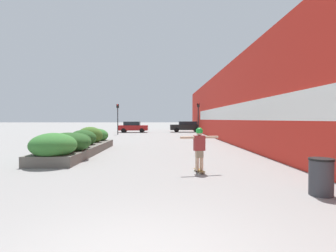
% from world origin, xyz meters
% --- Properties ---
extents(building_wall_right, '(0.67, 45.73, 6.07)m').
position_xyz_m(building_wall_right, '(5.66, 18.45, 3.02)').
color(building_wall_right, red).
rests_on(building_wall_right, ground_plane).
extents(planter_box, '(2.08, 8.71, 1.37)m').
position_xyz_m(planter_box, '(-4.02, 10.54, 0.60)').
color(planter_box, '#605B54').
rests_on(planter_box, ground_plane).
extents(skateboard, '(0.32, 0.77, 0.09)m').
position_xyz_m(skateboard, '(1.64, 5.88, 0.07)').
color(skateboard, olive).
rests_on(skateboard, ground_plane).
extents(skateboarder, '(1.35, 0.35, 1.46)m').
position_xyz_m(skateboarder, '(1.64, 5.88, 0.97)').
color(skateboarder, tan).
rests_on(skateboarder, skateboard).
extents(trash_bin, '(0.57, 0.57, 0.90)m').
position_xyz_m(trash_bin, '(4.20, 3.12, 0.45)').
color(trash_bin, '#38383D').
rests_on(trash_bin, ground_plane).
extents(car_leftmost, '(4.60, 1.84, 1.52)m').
position_xyz_m(car_leftmost, '(3.73, 34.32, 0.81)').
color(car_leftmost, black).
rests_on(car_leftmost, ground_plane).
extents(car_center_left, '(4.04, 1.84, 1.51)m').
position_xyz_m(car_center_left, '(-3.83, 33.40, 0.78)').
color(car_center_left, maroon).
rests_on(car_center_left, ground_plane).
extents(traffic_light_left, '(0.28, 0.30, 3.64)m').
position_xyz_m(traffic_light_left, '(-5.09, 28.52, 2.47)').
color(traffic_light_left, black).
rests_on(traffic_light_left, ground_plane).
extents(traffic_light_right, '(0.28, 0.30, 3.78)m').
position_xyz_m(traffic_light_right, '(4.66, 28.73, 2.55)').
color(traffic_light_right, black).
rests_on(traffic_light_right, ground_plane).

